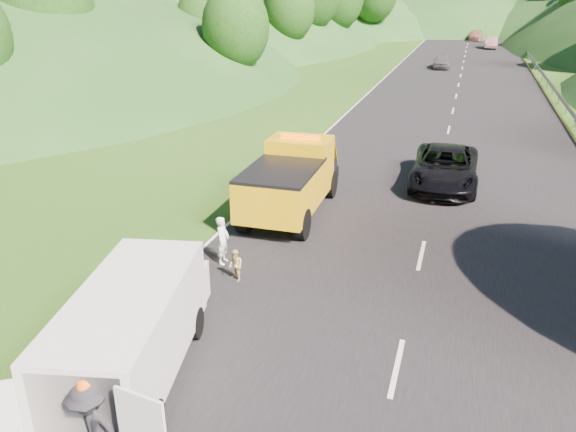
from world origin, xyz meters
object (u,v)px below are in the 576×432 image
(suitcase, at_px, (154,281))
(tow_truck, at_px, (291,179))
(white_van, at_px, (133,327))
(passing_suv, at_px, (443,185))
(child, at_px, (236,281))
(woman, at_px, (224,263))

(suitcase, bearing_deg, tow_truck, 74.37)
(white_van, xyz_separation_m, passing_suv, (5.64, 15.31, -1.25))
(white_van, relative_size, passing_suv, 1.14)
(white_van, xyz_separation_m, child, (0.38, 4.66, -1.25))
(white_van, bearing_deg, passing_suv, 57.40)
(tow_truck, distance_m, white_van, 10.32)
(woman, xyz_separation_m, passing_suv, (6.07, 9.70, 0.00))
(tow_truck, bearing_deg, white_van, -92.59)
(woman, bearing_deg, passing_suv, -34.23)
(white_van, height_order, child, white_van)
(tow_truck, height_order, suitcase, tow_truck)
(tow_truck, height_order, woman, tow_truck)
(tow_truck, xyz_separation_m, child, (0.07, -5.66, -1.34))
(white_van, distance_m, woman, 5.76)
(suitcase, height_order, passing_suv, passing_suv)
(passing_suv, bearing_deg, suitcase, -121.75)
(suitcase, xyz_separation_m, passing_suv, (7.25, 11.83, -0.27))
(suitcase, bearing_deg, child, 30.81)
(tow_truck, distance_m, woman, 4.96)
(tow_truck, relative_size, white_van, 0.97)
(tow_truck, height_order, passing_suv, tow_truck)
(suitcase, bearing_deg, passing_suv, 58.51)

